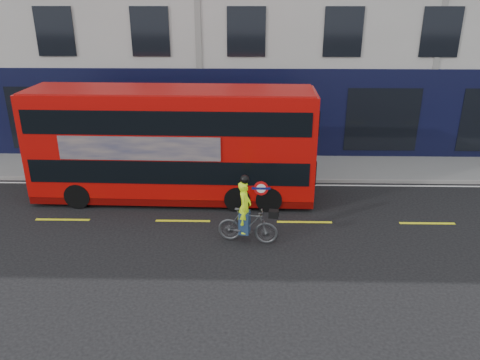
{
  "coord_description": "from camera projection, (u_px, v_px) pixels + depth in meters",
  "views": [
    {
      "loc": [
        2.19,
        -12.26,
        6.97
      ],
      "look_at": [
        1.89,
        1.27,
        1.57
      ],
      "focal_mm": 35.0,
      "sensor_mm": 36.0,
      "label": 1
    }
  ],
  "objects": [
    {
      "name": "kerb",
      "position": [
        195.0,
        180.0,
        18.63
      ],
      "size": [
        60.0,
        0.12,
        0.13
      ],
      "primitive_type": "cube",
      "color": "gray",
      "rests_on": "ground"
    },
    {
      "name": "pavement",
      "position": [
        199.0,
        167.0,
        20.03
      ],
      "size": [
        60.0,
        3.0,
        0.12
      ],
      "primitive_type": "cube",
      "color": "slate",
      "rests_on": "ground"
    },
    {
      "name": "ground",
      "position": [
        176.0,
        244.0,
        14.01
      ],
      "size": [
        120.0,
        120.0,
        0.0
      ],
      "primitive_type": "plane",
      "color": "black",
      "rests_on": "ground"
    },
    {
      "name": "road_edge_line",
      "position": [
        194.0,
        184.0,
        18.38
      ],
      "size": [
        58.0,
        0.1,
        0.01
      ],
      "primitive_type": "cube",
      "color": "silver",
      "rests_on": "ground"
    },
    {
      "name": "lane_dashes",
      "position": [
        183.0,
        221.0,
        15.4
      ],
      "size": [
        58.0,
        0.12,
        0.01
      ],
      "primitive_type": null,
      "color": "yellow",
      "rests_on": "ground"
    },
    {
      "name": "bus",
      "position": [
        174.0,
        144.0,
        16.44
      ],
      "size": [
        9.98,
        2.49,
        4.0
      ],
      "rotation": [
        0.0,
        0.0,
        -0.02
      ],
      "color": "#B80A07",
      "rests_on": "ground"
    },
    {
      "name": "cyclist",
      "position": [
        247.0,
        220.0,
        13.86
      ],
      "size": [
        1.88,
        0.83,
        2.15
      ],
      "rotation": [
        0.0,
        0.0,
        -0.18
      ],
      "color": "#424547",
      "rests_on": "ground"
    }
  ]
}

